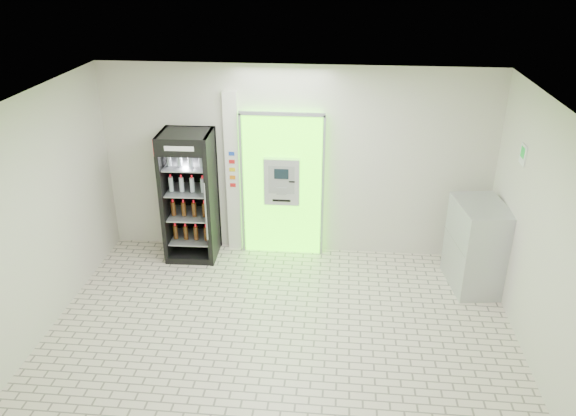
# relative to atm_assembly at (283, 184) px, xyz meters

# --- Properties ---
(ground) EXTENTS (6.00, 6.00, 0.00)m
(ground) POSITION_rel_atm_assembly_xyz_m (0.20, -2.41, -1.17)
(ground) COLOR beige
(ground) RESTS_ON ground
(room_shell) EXTENTS (6.00, 6.00, 6.00)m
(room_shell) POSITION_rel_atm_assembly_xyz_m (0.20, -2.41, 0.67)
(room_shell) COLOR beige
(room_shell) RESTS_ON ground
(atm_assembly) EXTENTS (1.30, 0.24, 2.33)m
(atm_assembly) POSITION_rel_atm_assembly_xyz_m (0.00, 0.00, 0.00)
(atm_assembly) COLOR #4BF910
(atm_assembly) RESTS_ON ground
(pillar) EXTENTS (0.22, 0.11, 2.60)m
(pillar) POSITION_rel_atm_assembly_xyz_m (-0.78, 0.04, 0.13)
(pillar) COLOR silver
(pillar) RESTS_ON ground
(beverage_cooler) EXTENTS (0.79, 0.74, 2.05)m
(beverage_cooler) POSITION_rel_atm_assembly_xyz_m (-1.41, -0.26, -0.19)
(beverage_cooler) COLOR black
(beverage_cooler) RESTS_ON ground
(steel_cabinet) EXTENTS (0.77, 1.04, 1.29)m
(steel_cabinet) POSITION_rel_atm_assembly_xyz_m (2.87, -0.76, -0.53)
(steel_cabinet) COLOR #B0B3B8
(steel_cabinet) RESTS_ON ground
(exit_sign) EXTENTS (0.02, 0.22, 0.26)m
(exit_sign) POSITION_rel_atm_assembly_xyz_m (3.19, -1.01, 0.95)
(exit_sign) COLOR white
(exit_sign) RESTS_ON room_shell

